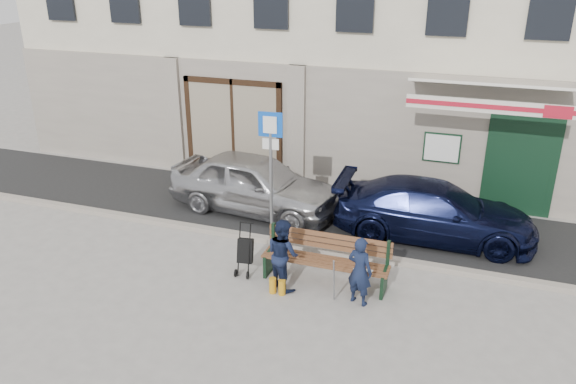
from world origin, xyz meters
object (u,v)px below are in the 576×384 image
at_px(woman, 283,254).
at_px(car_silver, 255,183).
at_px(parking_sign, 271,155).
at_px(stroller, 245,252).
at_px(car_navy, 434,211).
at_px(bench, 323,260).
at_px(man, 360,271).

bearing_deg(woman, car_silver, -22.95).
xyz_separation_m(parking_sign, stroller, (0.08, -1.63, -1.44)).
bearing_deg(car_navy, car_silver, 88.21).
height_order(car_silver, car_navy, car_silver).
distance_m(car_silver, woman, 3.48).
bearing_deg(bench, car_silver, 133.23).
bearing_deg(car_navy, stroller, 128.50).
xyz_separation_m(car_silver, man, (3.23, -3.06, -0.06)).
bearing_deg(woman, stroller, 21.69).
height_order(car_navy, woman, woman).
distance_m(car_navy, parking_sign, 3.75).
distance_m(bench, man, 0.94).
distance_m(car_navy, man, 3.19).
relative_size(car_navy, stroller, 4.19).
bearing_deg(stroller, woman, -23.22).
xyz_separation_m(parking_sign, man, (2.38, -1.92, -1.25)).
distance_m(bench, stroller, 1.51).
height_order(parking_sign, woman, parking_sign).
distance_m(parking_sign, bench, 2.58).
relative_size(car_silver, parking_sign, 1.48).
bearing_deg(stroller, bench, -1.99).
bearing_deg(car_navy, bench, 143.99).
height_order(car_silver, man, car_silver).
distance_m(car_silver, bench, 3.56).
distance_m(man, woman, 1.45).
relative_size(bench, woman, 1.76).
height_order(car_navy, man, man).
xyz_separation_m(bench, stroller, (-1.50, -0.18, -0.00)).
bearing_deg(bench, parking_sign, 137.37).
xyz_separation_m(car_silver, bench, (2.43, -2.59, -0.25)).
bearing_deg(car_navy, woman, 139.27).
bearing_deg(stroller, man, -15.93).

